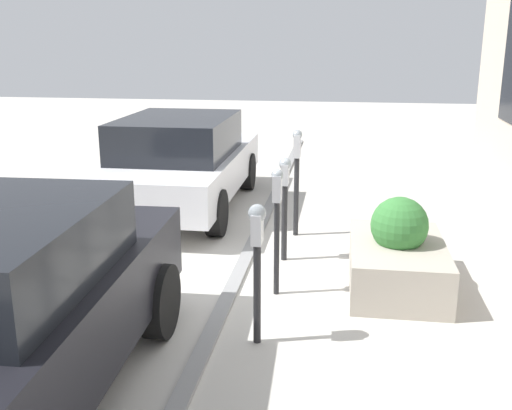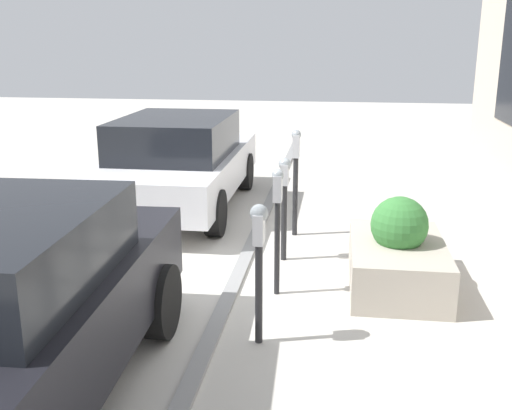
{
  "view_description": "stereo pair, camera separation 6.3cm",
  "coord_description": "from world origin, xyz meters",
  "views": [
    {
      "loc": [
        -6.5,
        -1.08,
        2.7
      ],
      "look_at": [
        0.0,
        -0.12,
        0.86
      ],
      "focal_mm": 42.0,
      "sensor_mm": 36.0,
      "label": 1
    },
    {
      "loc": [
        -6.51,
        -1.02,
        2.7
      ],
      "look_at": [
        0.0,
        -0.12,
        0.86
      ],
      "focal_mm": 42.0,
      "sensor_mm": 36.0,
      "label": 2
    }
  ],
  "objects": [
    {
      "name": "parking_meter_fourth",
      "position": [
        1.56,
        -0.46,
        0.97
      ],
      "size": [
        0.15,
        0.13,
        1.5
      ],
      "color": "#232326",
      "rests_on": "ground_plane"
    },
    {
      "name": "parking_meter_middle",
      "position": [
        0.56,
        -0.4,
        0.88
      ],
      "size": [
        0.17,
        0.15,
        1.3
      ],
      "color": "#232326",
      "rests_on": "ground_plane"
    },
    {
      "name": "parking_meter_nearest",
      "position": [
        -1.59,
        -0.37,
        0.93
      ],
      "size": [
        0.19,
        0.16,
        1.32
      ],
      "color": "#232326",
      "rests_on": "ground_plane"
    },
    {
      "name": "curb_strip",
      "position": [
        0.0,
        0.08,
        0.02
      ],
      "size": [
        19.0,
        0.16,
        0.04
      ],
      "color": "gray",
      "rests_on": "ground_plane"
    },
    {
      "name": "ground_plane",
      "position": [
        0.0,
        0.0,
        0.0
      ],
      "size": [
        40.0,
        40.0,
        0.0
      ],
      "primitive_type": "plane",
      "color": "beige"
    },
    {
      "name": "planter_box",
      "position": [
        -0.11,
        -1.72,
        0.36
      ],
      "size": [
        1.67,
        1.02,
        1.04
      ],
      "color": "#B2A899",
      "rests_on": "ground_plane"
    },
    {
      "name": "parked_car_middle",
      "position": [
        2.68,
        1.5,
        0.79
      ],
      "size": [
        4.39,
        1.94,
        1.51
      ],
      "rotation": [
        0.0,
        0.0,
        0.0
      ],
      "color": "silver",
      "rests_on": "ground_plane"
    },
    {
      "name": "parked_car_front",
      "position": [
        -2.83,
        1.36,
        0.82
      ],
      "size": [
        3.93,
        1.9,
        1.57
      ],
      "rotation": [
        0.0,
        0.0,
        0.03
      ],
      "color": "black",
      "rests_on": "ground_plane"
    },
    {
      "name": "parking_meter_second",
      "position": [
        -0.49,
        -0.42,
        0.95
      ],
      "size": [
        0.15,
        0.12,
        1.39
      ],
      "color": "#232326",
      "rests_on": "ground_plane"
    }
  ]
}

